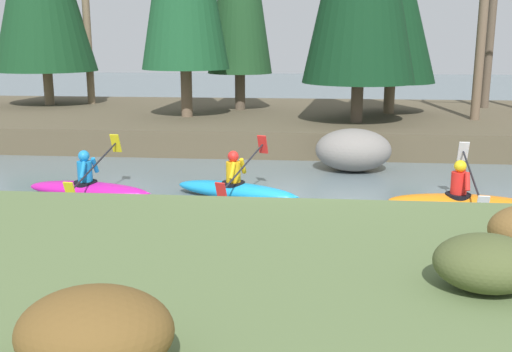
{
  "coord_description": "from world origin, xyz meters",
  "views": [
    {
      "loc": [
        0.43,
        -11.23,
        3.25
      ],
      "look_at": [
        -0.68,
        0.36,
        0.55
      ],
      "focal_mm": 42.0,
      "sensor_mm": 36.0,
      "label": 1
    }
  ],
  "objects": [
    {
      "name": "conifer_tree_mid_right",
      "position": [
        2.98,
        9.31,
        4.39
      ],
      "size": [
        2.92,
        2.92,
        6.26
      ],
      "color": "#7A664C",
      "rests_on": "riverbank_far"
    },
    {
      "name": "kayaker_trailing",
      "position": [
        -4.15,
        0.38,
        0.22
      ],
      "size": [
        2.8,
        2.07,
        1.2
      ],
      "rotation": [
        0.0,
        0.0,
        -0.16
      ],
      "color": "#C61999",
      "rests_on": "ground"
    },
    {
      "name": "shrub_clump_third",
      "position": [
        2.13,
        -5.6,
        1.12
      ],
      "size": [
        1.02,
        0.85,
        0.55
      ],
      "color": "#4C562D",
      "rests_on": "riverbank_near"
    },
    {
      "name": "riverbank_far",
      "position": [
        0.0,
        9.35,
        0.38
      ],
      "size": [
        44.0,
        9.35,
        0.75
      ],
      "color": "brown",
      "rests_on": "ground"
    },
    {
      "name": "kayaker_middle",
      "position": [
        -1.01,
        0.58,
        0.2
      ],
      "size": [
        2.75,
        2.01,
        1.2
      ],
      "rotation": [
        0.0,
        0.0,
        -0.34
      ],
      "color": "#1993D6",
      "rests_on": "ground"
    },
    {
      "name": "bare_tree_mid_downstream",
      "position": [
        6.69,
        11.33,
        4.42
      ],
      "size": [
        4.26,
        4.21,
        7.78
      ],
      "color": "brown",
      "rests_on": "riverbank_far"
    },
    {
      "name": "ground_plane",
      "position": [
        0.0,
        0.0,
        0.0
      ],
      "size": [
        90.0,
        90.0,
        0.0
      ],
      "primitive_type": "plane",
      "color": "slate"
    },
    {
      "name": "bare_tree_upstream",
      "position": [
        -8.07,
        11.32,
        4.05
      ],
      "size": [
        3.85,
        3.81,
        7.01
      ],
      "color": "#7A664C",
      "rests_on": "riverbank_far"
    },
    {
      "name": "riverbank_near",
      "position": [
        0.0,
        -5.73,
        0.42
      ],
      "size": [
        44.0,
        6.77,
        0.85
      ],
      "color": "#5B7042",
      "rests_on": "ground"
    },
    {
      "name": "shrub_clump_second",
      "position": [
        -1.12,
        -7.38,
        1.16
      ],
      "size": [
        1.16,
        0.97,
        0.63
      ],
      "color": "brown",
      "rests_on": "riverbank_near"
    },
    {
      "name": "bare_tree_mid_upstream",
      "position": [
        5.5,
        7.98,
        4.3
      ],
      "size": [
        4.13,
        4.08,
        7.54
      ],
      "color": "brown",
      "rests_on": "riverbank_far"
    },
    {
      "name": "boulder_midstream",
      "position": [
        1.45,
        3.53,
        0.53
      ],
      "size": [
        1.87,
        1.47,
        1.06
      ],
      "color": "gray",
      "rests_on": "ground"
    },
    {
      "name": "kayaker_lead",
      "position": [
        3.38,
        0.08,
        0.2
      ],
      "size": [
        2.78,
        2.07,
        1.2
      ],
      "rotation": [
        0.0,
        0.0,
        -0.04
      ],
      "color": "orange",
      "rests_on": "ground"
    }
  ]
}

